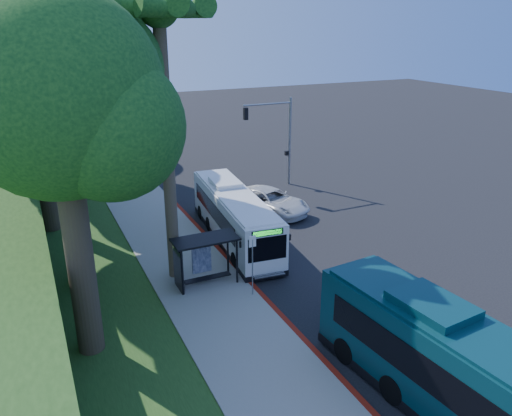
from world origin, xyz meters
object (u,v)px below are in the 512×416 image
bus_shelter (200,252)px  white_bus (234,215)px  teal_bus (475,382)px  pickup (271,201)px

bus_shelter → white_bus: white_bus is taller
teal_bus → pickup: bearing=76.1°
bus_shelter → teal_bus: 13.50m
white_bus → teal_bus: size_ratio=0.87×
bus_shelter → white_bus: bearing=50.4°
white_bus → pickup: (4.09, 3.23, -0.78)m
bus_shelter → white_bus: size_ratio=0.29×
white_bus → pickup: size_ratio=1.89×
white_bus → teal_bus: teal_bus is taller
white_bus → pickup: bearing=43.9°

